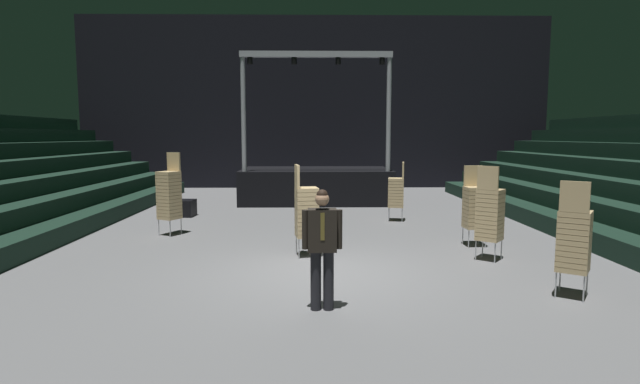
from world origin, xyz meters
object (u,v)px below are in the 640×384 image
object	(u,v)px
chair_stack_front_right	(306,211)
chair_stack_rear_left	(475,206)
chair_stack_mid_left	(574,239)
chair_stack_mid_centre	(396,191)
chair_stack_front_left	(490,213)
stage_riser	(316,183)
equipment_road_case	(180,208)
chair_stack_mid_right	(169,194)
man_with_tie	(322,242)

from	to	relation	value
chair_stack_front_right	chair_stack_rear_left	xyz separation A→B (m)	(3.75, 0.90, -0.04)
chair_stack_mid_left	chair_stack_mid_centre	size ratio (longest dim) A/B	1.05
chair_stack_rear_left	chair_stack_front_right	bearing A→B (deg)	10.90
chair_stack_front_left	chair_stack_mid_centre	distance (m)	4.73
stage_riser	equipment_road_case	world-z (taller)	stage_riser
chair_stack_front_right	chair_stack_rear_left	distance (m)	3.86
chair_stack_front_left	chair_stack_front_right	distance (m)	3.65
chair_stack_front_right	chair_stack_mid_centre	bearing A→B (deg)	139.00
chair_stack_mid_centre	equipment_road_case	world-z (taller)	chair_stack_mid_centre
chair_stack_mid_right	chair_stack_rear_left	xyz separation A→B (m)	(7.17, -1.38, -0.13)
chair_stack_mid_left	chair_stack_mid_centre	xyz separation A→B (m)	(-1.52, 6.90, -0.04)
chair_stack_mid_right	equipment_road_case	distance (m)	3.02
chair_stack_front_right	equipment_road_case	size ratio (longest dim) A/B	2.09
chair_stack_front_left	chair_stack_rear_left	distance (m)	1.29
stage_riser	chair_stack_front_left	distance (m)	9.51
man_with_tie	chair_stack_front_left	world-z (taller)	chair_stack_front_left
chair_stack_rear_left	equipment_road_case	size ratio (longest dim) A/B	1.99
stage_riser	equipment_road_case	size ratio (longest dim) A/B	6.09
equipment_road_case	stage_riser	bearing A→B (deg)	38.54
stage_riser	chair_stack_front_left	size ratio (longest dim) A/B	2.92
stage_riser	man_with_tie	xyz separation A→B (m)	(-0.02, -11.68, 0.28)
chair_stack_front_right	stage_riser	bearing A→B (deg)	168.38
man_with_tie	chair_stack_front_left	xyz separation A→B (m)	(3.37, 2.78, -0.03)
chair_stack_front_left	equipment_road_case	world-z (taller)	chair_stack_front_left
chair_stack_front_left	equipment_road_case	xyz separation A→B (m)	(-7.57, 5.53, -0.69)
man_with_tie	chair_stack_mid_right	size ratio (longest dim) A/B	0.84
chair_stack_front_left	chair_stack_mid_left	xyz separation A→B (m)	(0.46, -2.29, -0.04)
stage_riser	chair_stack_mid_centre	size ratio (longest dim) A/B	3.21
chair_stack_mid_centre	man_with_tie	bearing A→B (deg)	173.02
chair_stack_mid_right	chair_stack_mid_left	bearing A→B (deg)	175.92
stage_riser	chair_stack_mid_centre	distance (m)	4.86
man_with_tie	chair_stack_mid_left	xyz separation A→B (m)	(3.83, 0.50, -0.07)
stage_riser	chair_stack_rear_left	world-z (taller)	stage_riser
chair_stack_mid_centre	equipment_road_case	xyz separation A→B (m)	(-6.51, 0.92, -0.60)
stage_riser	chair_stack_front_right	size ratio (longest dim) A/B	2.92
equipment_road_case	chair_stack_mid_centre	bearing A→B (deg)	-8.05
man_with_tie	chair_stack_mid_right	bearing A→B (deg)	-57.26
chair_stack_mid_right	chair_stack_mid_centre	world-z (taller)	chair_stack_mid_right
chair_stack_front_right	man_with_tie	bearing A→B (deg)	-5.15
chair_stack_front_left	chair_stack_rear_left	bearing A→B (deg)	123.36
man_with_tie	chair_stack_mid_right	world-z (taller)	chair_stack_mid_right
stage_riser	chair_stack_mid_left	xyz separation A→B (m)	(3.81, -11.18, 0.21)
chair_stack_front_right	chair_stack_mid_left	world-z (taller)	chair_stack_front_right
chair_stack_rear_left	equipment_road_case	xyz separation A→B (m)	(-7.70, 4.25, -0.65)
man_with_tie	chair_stack_mid_left	world-z (taller)	chair_stack_mid_left
stage_riser	man_with_tie	size ratio (longest dim) A/B	3.19
equipment_road_case	chair_stack_mid_left	bearing A→B (deg)	-44.24
man_with_tie	equipment_road_case	bearing A→B (deg)	-64.52
chair_stack_rear_left	chair_stack_mid_centre	bearing A→B (deg)	-72.93
chair_stack_front_right	chair_stack_mid_centre	size ratio (longest dim) A/B	1.10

